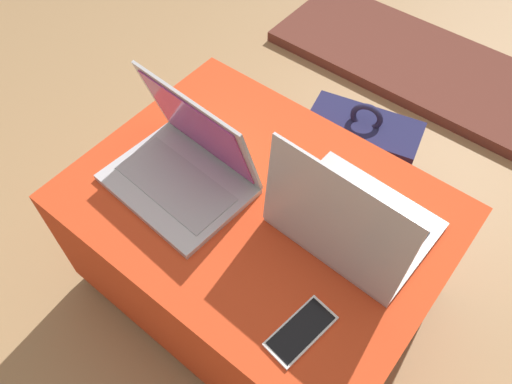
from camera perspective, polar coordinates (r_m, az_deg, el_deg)
ground_plane at (r=1.53m, az=0.25°, el=-10.56°), size 14.00×14.00×0.00m
ottoman at (r=1.34m, az=0.29°, el=-6.49°), size 0.86×0.65×0.43m
laptop_near at (r=1.17m, az=-8.15°, el=3.08°), size 0.34×0.27×0.25m
laptop_far at (r=1.08m, az=10.55°, el=-3.31°), size 0.33×0.27×0.27m
cell_phone at (r=1.01m, az=5.16°, el=-15.55°), size 0.09×0.15×0.01m
backpack at (r=1.57m, az=11.19°, el=2.82°), size 0.33×0.25×0.46m
fireplace_hearth at (r=2.23m, az=20.27°, el=12.65°), size 1.40×0.50×0.04m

